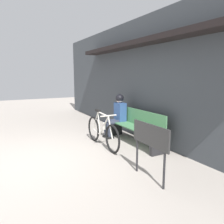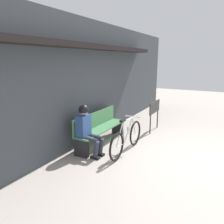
# 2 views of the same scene
# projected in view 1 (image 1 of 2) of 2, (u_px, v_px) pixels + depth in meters

# --- Properties ---
(ground_plane) EXTENTS (24.00, 24.00, 0.00)m
(ground_plane) POSITION_uv_depth(u_px,v_px,m) (41.00, 160.00, 4.43)
(ground_plane) COLOR #ADA399
(storefront_wall) EXTENTS (12.00, 0.56, 3.20)m
(storefront_wall) POSITION_uv_depth(u_px,v_px,m) (152.00, 77.00, 5.45)
(storefront_wall) COLOR #3D4247
(storefront_wall) RESTS_ON ground_plane
(park_bench_near) EXTENTS (1.92, 0.42, 0.84)m
(park_bench_near) POSITION_uv_depth(u_px,v_px,m) (136.00, 127.00, 5.50)
(park_bench_near) COLOR #477F51
(park_bench_near) RESTS_ON ground_plane
(bicycle) EXTENTS (1.69, 0.40, 0.87)m
(bicycle) POSITION_uv_depth(u_px,v_px,m) (102.00, 132.00, 5.26)
(bicycle) COLOR black
(bicycle) RESTS_ON ground_plane
(person_seated) EXTENTS (0.34, 0.60, 1.20)m
(person_seated) POSITION_uv_depth(u_px,v_px,m) (117.00, 112.00, 6.05)
(person_seated) COLOR #2D3342
(person_seated) RESTS_ON ground_plane
(signboard) EXTENTS (0.89, 0.04, 0.94)m
(signboard) POSITION_uv_depth(u_px,v_px,m) (150.00, 139.00, 3.52)
(signboard) COLOR #232326
(signboard) RESTS_ON ground_plane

